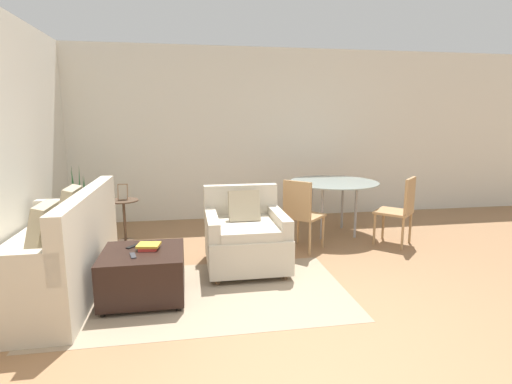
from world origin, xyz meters
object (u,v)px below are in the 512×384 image
(tv_remote_secondary, at_px, (133,246))
(picture_frame, at_px, (123,192))
(potted_plant, at_px, (81,225))
(side_table, at_px, (124,213))
(armchair, at_px, (245,237))
(tv_remote_primary, at_px, (133,256))
(couch, at_px, (55,259))
(dining_chair_near_right, at_px, (401,207))
(book_stack, at_px, (149,246))
(dining_table, at_px, (333,187))
(dining_chair_near_left, at_px, (301,211))
(ottoman, at_px, (144,273))

(tv_remote_secondary, bearing_deg, picture_frame, 101.01)
(potted_plant, xyz_separation_m, side_table, (0.57, -0.07, 0.17))
(armchair, height_order, tv_remote_primary, armchair)
(couch, xyz_separation_m, potted_plant, (-0.16, 1.59, -0.10))
(dining_chair_near_right, bearing_deg, potted_plant, 168.42)
(armchair, distance_m, side_table, 1.89)
(armchair, distance_m, tv_remote_primary, 1.34)
(side_table, bearing_deg, armchair, -39.09)
(book_stack, xyz_separation_m, dining_table, (2.41, 1.66, 0.21))
(picture_frame, xyz_separation_m, dining_chair_near_right, (3.55, -0.77, -0.16))
(picture_frame, bearing_deg, tv_remote_primary, -79.52)
(dining_table, bearing_deg, dining_chair_near_left, -135.00)
(dining_chair_near_right, bearing_deg, ottoman, -161.46)
(potted_plant, bearing_deg, dining_chair_near_right, -11.58)
(tv_remote_primary, xyz_separation_m, picture_frame, (-0.36, 1.94, 0.22))
(tv_remote_primary, bearing_deg, side_table, 100.48)
(potted_plant, height_order, dining_chair_near_left, potted_plant)
(book_stack, height_order, dining_table, dining_table)
(picture_frame, bearing_deg, potted_plant, 172.59)
(armchair, distance_m, dining_chair_near_left, 0.88)
(ottoman, xyz_separation_m, side_table, (-0.43, 1.82, 0.15))
(dining_chair_near_left, bearing_deg, tv_remote_secondary, -154.56)
(book_stack, height_order, tv_remote_secondary, book_stack)
(dining_chair_near_right, bearing_deg, book_stack, -162.10)
(picture_frame, bearing_deg, armchair, -39.10)
(armchair, distance_m, picture_frame, 1.91)
(armchair, height_order, side_table, armchair)
(ottoman, bearing_deg, side_table, 103.17)
(book_stack, relative_size, tv_remote_primary, 1.51)
(book_stack, height_order, side_table, side_table)
(potted_plant, height_order, picture_frame, potted_plant)
(book_stack, height_order, potted_plant, potted_plant)
(side_table, distance_m, dining_chair_near_right, 3.64)
(armchair, xyz_separation_m, dining_chair_near_left, (0.75, 0.42, 0.17))
(armchair, bearing_deg, dining_chair_near_right, 11.30)
(couch, relative_size, tv_remote_secondary, 14.52)
(potted_plant, bearing_deg, side_table, -7.42)
(couch, xyz_separation_m, dining_chair_near_right, (3.97, 0.75, 0.19))
(tv_remote_primary, bearing_deg, armchair, 34.13)
(picture_frame, distance_m, dining_chair_near_left, 2.35)
(couch, xyz_separation_m, dining_table, (3.30, 1.42, 0.36))
(tv_remote_primary, bearing_deg, dining_chair_near_right, 20.05)
(ottoman, xyz_separation_m, dining_table, (2.46, 1.72, 0.44))
(dining_table, height_order, dining_chair_near_right, dining_chair_near_right)
(side_table, xyz_separation_m, dining_chair_near_right, (3.55, -0.77, 0.12))
(ottoman, relative_size, picture_frame, 3.42)
(ottoman, relative_size, side_table, 1.27)
(potted_plant, distance_m, side_table, 0.60)
(tv_remote_primary, relative_size, potted_plant, 0.14)
(side_table, bearing_deg, couch, -105.29)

